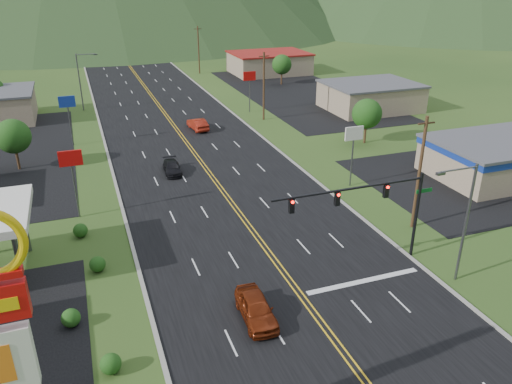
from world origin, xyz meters
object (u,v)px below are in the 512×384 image
object	(u,v)px
streetlight_east	(464,216)
car_dark_mid	(172,168)
car_red_far	(198,124)
traffic_signal	(373,201)
car_red_near	(256,309)
streetlight_west	(81,78)

from	to	relation	value
streetlight_east	car_dark_mid	bearing A→B (deg)	118.41
car_red_far	traffic_signal	bearing A→B (deg)	89.07
traffic_signal	car_red_near	bearing A→B (deg)	-161.88
streetlight_east	streetlight_west	bearing A→B (deg)	110.86
streetlight_west	car_red_near	bearing A→B (deg)	-82.43
streetlight_west	car_red_far	world-z (taller)	streetlight_west
streetlight_east	car_red_near	bearing A→B (deg)	177.58
streetlight_east	car_red_far	xyz separation A→B (m)	(-8.36, 43.16, -4.38)
streetlight_east	car_red_near	distance (m)	15.60
traffic_signal	car_red_near	xyz separation A→B (m)	(-10.27, -3.36, -4.51)
streetlight_east	car_red_far	bearing A→B (deg)	100.97
streetlight_east	car_red_near	world-z (taller)	streetlight_east
car_dark_mid	car_red_far	size ratio (longest dim) A/B	0.89
streetlight_east	streetlight_west	size ratio (longest dim) A/B	1.00
car_red_near	car_red_far	world-z (taller)	car_red_near
streetlight_east	car_red_near	xyz separation A→B (m)	(-14.97, 0.63, -4.36)
car_dark_mid	car_red_far	distance (m)	16.75
streetlight_west	car_dark_mid	size ratio (longest dim) A/B	2.06
traffic_signal	car_red_far	bearing A→B (deg)	95.35
car_red_near	traffic_signal	bearing A→B (deg)	20.77
car_dark_mid	traffic_signal	bearing A→B (deg)	-63.37
car_red_near	streetlight_west	bearing A→B (deg)	100.22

